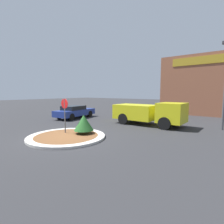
% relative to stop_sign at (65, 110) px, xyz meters
% --- Properties ---
extents(ground_plane, '(120.00, 120.00, 0.00)m').
position_rel_stop_sign_xyz_m(ground_plane, '(0.68, -0.42, -1.60)').
color(ground_plane, '#2D2D30').
extents(traffic_island, '(4.62, 4.62, 0.13)m').
position_rel_stop_sign_xyz_m(traffic_island, '(0.68, -0.42, -1.54)').
color(traffic_island, beige).
rests_on(traffic_island, ground_plane).
extents(stop_sign, '(0.63, 0.07, 2.35)m').
position_rel_stop_sign_xyz_m(stop_sign, '(0.00, 0.00, 0.00)').
color(stop_sign, '#4C4C51').
rests_on(stop_sign, ground_plane).
extents(island_shrub, '(1.24, 1.24, 1.19)m').
position_rel_stop_sign_xyz_m(island_shrub, '(1.10, 0.60, -0.77)').
color(island_shrub, brown).
rests_on(island_shrub, traffic_island).
extents(utility_truck, '(5.91, 2.34, 1.93)m').
position_rel_stop_sign_xyz_m(utility_truck, '(2.77, 6.40, -0.54)').
color(utility_truck, gold).
rests_on(utility_truck, ground_plane).
extents(storefront_building, '(10.20, 6.07, 7.14)m').
position_rel_stop_sign_xyz_m(storefront_building, '(5.31, 18.10, 1.97)').
color(storefront_building, '#93563D').
rests_on(storefront_building, ground_plane).
extents(parked_sedan_blue, '(2.42, 4.92, 1.33)m').
position_rel_stop_sign_xyz_m(parked_sedan_blue, '(-5.27, 5.34, -0.90)').
color(parked_sedan_blue, navy).
rests_on(parked_sedan_blue, ground_plane).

